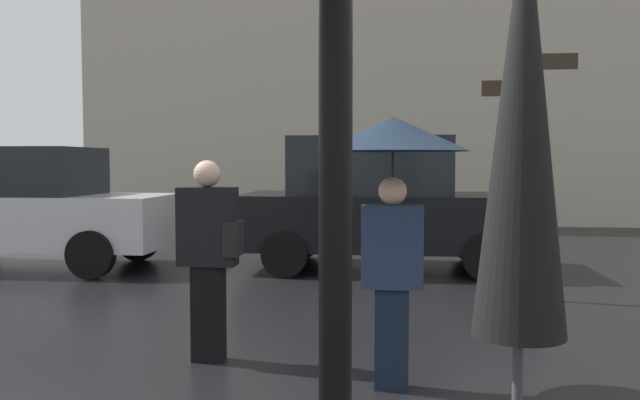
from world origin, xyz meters
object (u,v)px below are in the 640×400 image
Objects in this scene: pedestrian_with_umbrella at (393,166)px; street_signpost at (527,144)px; parked_car_right at (24,206)px; parked_car_left at (380,203)px; pedestrian_with_bag at (210,248)px; folded_patio_umbrella_near at (522,152)px.

street_signpost is at bearing -20.75° from pedestrian_with_umbrella.
parked_car_right is (-5.65, 4.72, -0.65)m from pedestrian_with_umbrella.
parked_car_left is 0.99× the size of parked_car_right.
parked_car_left is at bearing 130.24° from street_signpost.
parked_car_right is (-5.47, -0.53, -0.06)m from parked_car_left.
pedestrian_with_umbrella is 1.69m from pedestrian_with_bag.
parked_car_left is at bearing 94.59° from folded_patio_umbrella_near.
parked_car_right is at bearing 168.01° from street_signpost.
pedestrian_with_bag is 0.54× the size of street_signpost.
parked_car_left is 5.49m from parked_car_right.
folded_patio_umbrella_near reaches higher than parked_car_right.
pedestrian_with_bag is 4.16m from street_signpost.
parked_car_right is 1.43× the size of street_signpost.
pedestrian_with_umbrella is at bearing -83.83° from parked_car_left.
pedestrian_with_bag is 4.93m from parked_car_left.
folded_patio_umbrella_near is at bearing -101.51° from street_signpost.
folded_patio_umbrella_near is 5.67m from street_signpost.
folded_patio_umbrella_near is 9.36m from parked_car_right.
pedestrian_with_bag is at bearing -100.99° from parked_car_left.
street_signpost is at bearing 158.72° from parked_car_right.
pedestrian_with_umbrella is 0.64× the size of street_signpost.
pedestrian_with_bag is (-1.47, 0.48, -0.67)m from pedestrian_with_umbrella.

